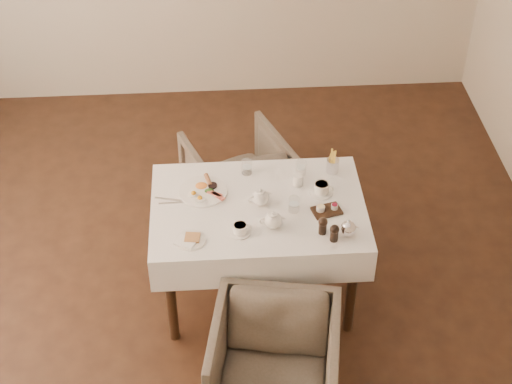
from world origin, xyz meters
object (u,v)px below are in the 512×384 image
at_px(table, 258,220).
at_px(teapot_centre, 260,196).
at_px(armchair_near, 274,365).
at_px(armchair_far, 238,177).
at_px(breakfast_plate, 204,190).

distance_m(table, teapot_centre, 0.18).
height_order(armchair_near, armchair_far, armchair_near).
relative_size(table, teapot_centre, 8.79).
distance_m(table, armchair_far, 0.91).
bearing_deg(table, armchair_far, 95.91).
height_order(armchair_near, breakfast_plate, breakfast_plate).
bearing_deg(armchair_near, breakfast_plate, 120.03).
xyz_separation_m(armchair_near, armchair_far, (-0.12, 1.68, -0.01)).
bearing_deg(teapot_centre, breakfast_plate, 138.98).
bearing_deg(armchair_far, breakfast_plate, 49.73).
distance_m(armchair_near, breakfast_plate, 1.14).
height_order(armchair_far, breakfast_plate, breakfast_plate).
bearing_deg(teapot_centre, table, -153.03).
height_order(table, armchair_far, table).
bearing_deg(table, armchair_near, -87.75).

